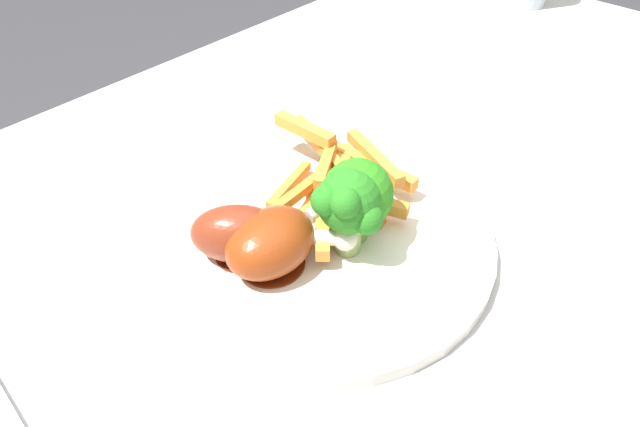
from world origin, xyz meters
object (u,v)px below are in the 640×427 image
Objects in this scene: dinner_plate at (320,238)px; chicken_drumstick_far at (274,240)px; chicken_drumstick_near at (246,234)px; broccoli_floret_middle at (347,205)px; carrot_fries_pile at (337,177)px; dining_table at (396,312)px; broccoli_floret_front at (359,196)px.

chicken_drumstick_far reaches higher than dinner_plate.
chicken_drumstick_near reaches higher than dinner_plate.
broccoli_floret_middle reaches higher than chicken_drumstick_far.
broccoli_floret_middle is 0.08m from carrot_fries_pile.
chicken_drumstick_far is (0.05, -0.03, -0.02)m from broccoli_floret_middle.
carrot_fries_pile reaches higher than dining_table.
carrot_fries_pile is at bearing -122.98° from broccoli_floret_front.
broccoli_floret_middle is 0.08m from chicken_drumstick_near.
chicken_drumstick_near is (0.07, -0.05, -0.02)m from broccoli_floret_front.
dining_table is at bearing 150.21° from broccoli_floret_front.
broccoli_floret_front reaches higher than chicken_drumstick_near.
chicken_drumstick_far is at bearing -35.44° from broccoli_floret_middle.
broccoli_floret_front reaches higher than dining_table.
chicken_drumstick_near reaches higher than carrot_fries_pile.
dining_table is 11.06× the size of chicken_drumstick_near.
dinner_plate is 0.06m from broccoli_floret_middle.
broccoli_floret_front is at bearing 146.35° from chicken_drumstick_near.
broccoli_floret_front is at bearing -29.79° from dining_table.
broccoli_floret_middle reaches higher than dinner_plate.
chicken_drumstick_near is 0.02m from chicken_drumstick_far.
dining_table is 0.17m from chicken_drumstick_far.
chicken_drumstick_near reaches higher than dining_table.
broccoli_floret_middle is at bearing 46.94° from carrot_fries_pile.
broccoli_floret_middle is at bearing 12.54° from broccoli_floret_front.
dining_table is 0.19m from chicken_drumstick_near.
carrot_fries_pile is 0.10m from chicken_drumstick_far.
chicken_drumstick_near is 0.90× the size of chicken_drumstick_far.
chicken_drumstick_near is (0.10, 0.00, 0.00)m from carrot_fries_pile.
broccoli_floret_front reaches higher than chicken_drumstick_far.
dining_table is 17.15× the size of broccoli_floret_middle.
chicken_drumstick_near is (0.06, -0.05, -0.02)m from broccoli_floret_middle.
broccoli_floret_front is 0.02m from broccoli_floret_middle.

